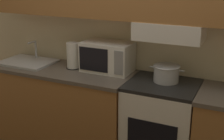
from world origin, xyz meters
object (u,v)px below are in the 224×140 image
(sink_basin, at_px, (27,62))
(stove_range, at_px, (161,129))
(microwave, at_px, (107,57))
(paper_towel_roll, at_px, (73,56))
(cooking_pot, at_px, (166,73))

(sink_basin, bearing_deg, stove_range, 0.31)
(microwave, bearing_deg, paper_towel_roll, -170.14)
(sink_basin, bearing_deg, cooking_pot, 2.76)
(cooking_pot, bearing_deg, paper_towel_roll, -179.15)
(stove_range, height_order, cooking_pot, cooking_pot)
(sink_basin, relative_size, paper_towel_roll, 2.07)
(cooking_pot, bearing_deg, sink_basin, -177.24)
(sink_basin, xyz_separation_m, paper_towel_roll, (0.54, 0.06, 0.12))
(cooking_pot, distance_m, sink_basin, 1.51)
(stove_range, distance_m, sink_basin, 1.58)
(microwave, xyz_separation_m, sink_basin, (-0.90, -0.12, -0.13))
(cooking_pot, bearing_deg, stove_range, -97.11)
(stove_range, distance_m, cooking_pot, 0.54)
(paper_towel_roll, bearing_deg, sink_basin, -173.85)
(cooking_pot, bearing_deg, microwave, 175.51)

